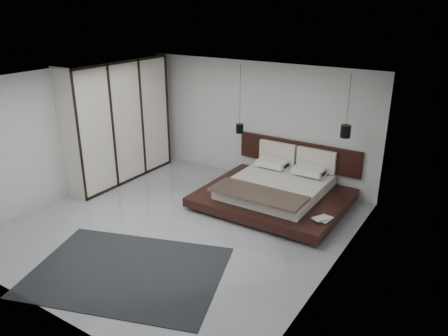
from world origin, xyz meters
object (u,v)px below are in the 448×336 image
Objects in this scene: pendant_right at (346,131)px; rug at (127,271)px; wardrobe at (118,121)px; pendant_left at (240,128)px; bed at (276,190)px; lattice_screen at (146,114)px.

pendant_right reaches higher than rug.
wardrobe is 0.96× the size of rug.
pendant_left is at bearing 24.43° from wardrobe.
wardrobe is (-2.63, -1.20, 0.06)m from pendant_left.
pendant_right is (1.21, 0.48, 1.37)m from bed.
lattice_screen is at bearing 101.25° from wardrobe.
rug is (3.23, -4.15, -1.29)m from lattice_screen.
bed is at bearing 76.49° from rug.
bed is (4.09, -0.55, -1.00)m from lattice_screen.
pendant_left reaches higher than bed.
lattice_screen is 0.88× the size of bed.
pendant_left is at bearing 158.37° from bed.
bed is 1.89m from pendant_right.
pendant_right reaches higher than bed.
pendant_right is at bearing -0.74° from lattice_screen.
pendant_left is 2.89m from wardrobe.
pendant_right is 5.20m from wardrobe.
lattice_screen is at bearing 127.88° from rug.
rug is at bearing -52.12° from lattice_screen.
wardrobe is at bearing -166.69° from pendant_right.
wardrobe is (-5.05, -1.20, -0.25)m from pendant_right.
bed is 3.72m from rug.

